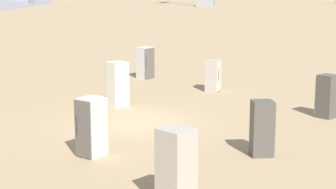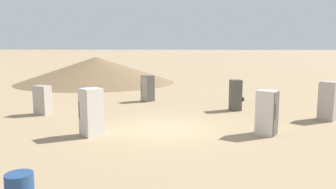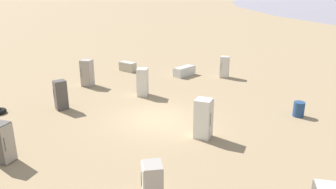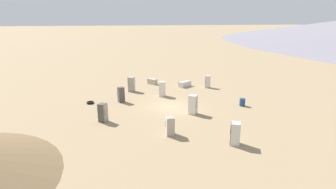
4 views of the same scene
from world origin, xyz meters
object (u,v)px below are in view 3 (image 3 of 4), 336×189
at_px(discarded_fridge_2, 2,143).
at_px(rusty_barrel, 299,109).
at_px(discarded_fridge_5, 61,95).
at_px(discarded_fridge_7, 128,67).
at_px(discarded_fridge_9, 152,185).
at_px(discarded_fridge_0, 143,82).
at_px(discarded_fridge_1, 87,73).
at_px(discarded_fridge_8, 184,71).
at_px(discarded_fridge_6, 203,119).
at_px(discarded_fridge_3, 225,67).

relative_size(discarded_fridge_2, rusty_barrel, 2.05).
bearing_deg(discarded_fridge_5, discarded_fridge_2, 140.66).
bearing_deg(discarded_fridge_7, discarded_fridge_5, 19.17).
bearing_deg(discarded_fridge_9, discarded_fridge_0, -3.32).
relative_size(discarded_fridge_1, discarded_fridge_5, 1.09).
bearing_deg(discarded_fridge_2, discarded_fridge_8, 168.23).
xyz_separation_m(discarded_fridge_6, discarded_fridge_9, (4.02, -3.84, -0.19)).
height_order(discarded_fridge_0, discarded_fridge_3, discarded_fridge_0).
relative_size(discarded_fridge_2, discarded_fridge_9, 1.11).
relative_size(discarded_fridge_3, discarded_fridge_7, 1.06).
relative_size(discarded_fridge_0, discarded_fridge_5, 1.05).
bearing_deg(discarded_fridge_7, discarded_fridge_8, 110.05).
distance_m(discarded_fridge_0, discarded_fridge_9, 11.48).
bearing_deg(discarded_fridge_7, discarded_fridge_3, 112.88).
bearing_deg(discarded_fridge_7, discarded_fridge_2, 24.22).
relative_size(discarded_fridge_7, discarded_fridge_9, 1.02).
distance_m(discarded_fridge_1, rusty_barrel, 14.33).
bearing_deg(discarded_fridge_3, discarded_fridge_9, 89.32).
bearing_deg(discarded_fridge_2, discarded_fridge_6, 124.14).
xyz_separation_m(discarded_fridge_3, rusty_barrel, (8.58, -0.21, -0.42)).
height_order(discarded_fridge_5, discarded_fridge_9, discarded_fridge_5).
height_order(discarded_fridge_1, discarded_fridge_5, discarded_fridge_1).
bearing_deg(discarded_fridge_9, discarded_fridge_1, 12.23).
bearing_deg(discarded_fridge_1, rusty_barrel, 171.02).
xyz_separation_m(discarded_fridge_0, discarded_fridge_7, (-6.60, 0.59, -0.52)).
distance_m(discarded_fridge_8, discarded_fridge_9, 16.50).
bearing_deg(discarded_fridge_6, discarded_fridge_3, -172.35).
bearing_deg(discarded_fridge_7, discarded_fridge_0, 52.07).
height_order(discarded_fridge_0, discarded_fridge_5, discarded_fridge_0).
bearing_deg(discarded_fridge_8, discarded_fridge_3, -146.84).
bearing_deg(discarded_fridge_7, discarded_fridge_6, 58.61).
relative_size(discarded_fridge_0, discarded_fridge_8, 0.88).
distance_m(discarded_fridge_7, discarded_fridge_8, 4.95).
bearing_deg(discarded_fridge_5, discarded_fridge_9, 178.26).
relative_size(discarded_fridge_2, discarded_fridge_6, 0.89).
xyz_separation_m(discarded_fridge_1, discarded_fridge_7, (-3.11, 3.72, -0.56)).
bearing_deg(discarded_fridge_3, discarded_fridge_6, 92.23).
xyz_separation_m(discarded_fridge_2, discarded_fridge_8, (-9.88, 12.30, -0.49)).
bearing_deg(discarded_fridge_8, discarded_fridge_2, 101.86).
bearing_deg(discarded_fridge_6, discarded_fridge_1, -116.43).
bearing_deg(discarded_fridge_1, discarded_fridge_5, 99.87).
xyz_separation_m(discarded_fridge_5, discarded_fridge_8, (-4.40, 9.72, -0.51)).
xyz_separation_m(discarded_fridge_8, discarded_fridge_9, (14.72, -7.45, 0.41)).
xyz_separation_m(discarded_fridge_7, rusty_barrel, (13.15, 6.48, 0.03)).
distance_m(discarded_fridge_2, rusty_barrel, 14.85).
bearing_deg(discarded_fridge_3, discarded_fridge_0, 52.73).
bearing_deg(discarded_fridge_9, discarded_fridge_7, 0.17).
bearing_deg(discarded_fridge_0, discarded_fridge_5, -144.27).
xyz_separation_m(discarded_fridge_2, discarded_fridge_9, (4.83, 4.85, -0.08)).
bearing_deg(discarded_fridge_5, discarded_fridge_0, -95.59).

